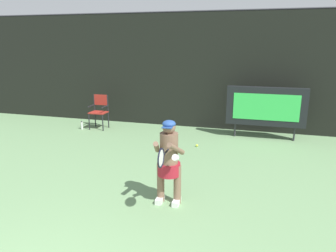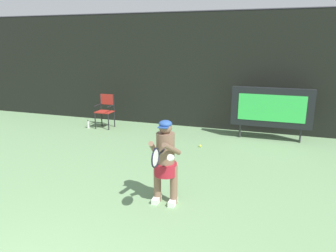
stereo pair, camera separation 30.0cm
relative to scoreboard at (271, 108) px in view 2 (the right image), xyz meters
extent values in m
cube|color=black|center=(-2.53, 0.79, 0.85)|extent=(18.00, 0.12, 3.60)
cylinder|color=#38383D|center=(-2.53, 0.79, 2.68)|extent=(18.00, 0.05, 0.05)
cube|color=black|center=(0.00, 0.00, 0.00)|extent=(2.20, 0.20, 1.10)
cube|color=#35CC50|center=(0.00, -0.10, 0.00)|extent=(1.80, 0.01, 0.75)
cylinder|color=#2D2D33|center=(-0.83, 0.00, -0.75)|extent=(0.05, 0.05, 0.40)
cylinder|color=#2D2D33|center=(0.83, 0.00, -0.75)|extent=(0.05, 0.05, 0.40)
cylinder|color=black|center=(-5.36, -0.50, -0.69)|extent=(0.04, 0.04, 0.52)
cylinder|color=black|center=(-4.88, -0.50, -0.69)|extent=(0.04, 0.04, 0.52)
cylinder|color=black|center=(-5.36, -0.10, -0.69)|extent=(0.04, 0.04, 0.52)
cylinder|color=black|center=(-4.88, -0.10, -0.69)|extent=(0.04, 0.04, 0.52)
cube|color=maroon|center=(-5.12, -0.30, -0.41)|extent=(0.52, 0.44, 0.03)
cylinder|color=black|center=(-5.36, -0.10, -0.15)|extent=(0.04, 0.04, 0.56)
cylinder|color=black|center=(-4.88, -0.10, -0.15)|extent=(0.04, 0.04, 0.56)
cube|color=maroon|center=(-5.12, -0.10, -0.04)|extent=(0.48, 0.02, 0.34)
cylinder|color=black|center=(-5.36, -0.30, -0.21)|extent=(0.04, 0.44, 0.04)
cylinder|color=black|center=(-4.88, -0.30, -0.21)|extent=(0.04, 0.44, 0.04)
cylinder|color=silver|center=(-5.63, -0.52, -0.83)|extent=(0.07, 0.07, 0.24)
cylinder|color=black|center=(-5.63, -0.52, -0.69)|extent=(0.03, 0.03, 0.03)
cube|color=white|center=(-1.80, -4.42, -0.90)|extent=(0.11, 0.26, 0.09)
cube|color=white|center=(-1.50, -4.42, -0.90)|extent=(0.11, 0.26, 0.09)
cylinder|color=brown|center=(-1.80, -4.37, -0.60)|extent=(0.13, 0.13, 0.70)
cylinder|color=brown|center=(-1.50, -4.37, -0.60)|extent=(0.13, 0.13, 0.70)
cylinder|color=maroon|center=(-1.65, -4.37, -0.32)|extent=(0.39, 0.39, 0.22)
cylinder|color=brown|center=(-1.65, -4.37, 0.04)|extent=(0.31, 0.31, 0.56)
sphere|color=brown|center=(-1.65, -4.37, 0.41)|extent=(0.22, 0.22, 0.22)
ellipsoid|color=#284C93|center=(-1.65, -4.37, 0.47)|extent=(0.22, 0.22, 0.12)
cube|color=#284C93|center=(-1.65, -4.47, 0.44)|extent=(0.17, 0.12, 0.02)
cylinder|color=brown|center=(-1.81, -4.54, 0.11)|extent=(0.20, 0.50, 0.33)
cylinder|color=brown|center=(-1.48, -4.54, 0.11)|extent=(0.20, 0.50, 0.33)
cylinder|color=white|center=(-1.46, -4.66, 0.01)|extent=(0.13, 0.12, 0.12)
cylinder|color=black|center=(-1.62, -4.62, 0.08)|extent=(0.03, 0.28, 0.03)
torus|color=black|center=(-1.62, -4.93, 0.08)|extent=(0.02, 0.31, 0.31)
ellipsoid|color=silver|center=(-1.62, -4.93, 0.08)|extent=(0.01, 0.26, 0.26)
sphere|color=#CCDB3D|center=(-1.73, -1.25, -0.91)|extent=(0.07, 0.07, 0.07)
camera|label=1|loc=(-0.30, -9.23, 1.79)|focal=33.81mm
camera|label=2|loc=(-0.02, -9.14, 1.79)|focal=33.81mm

